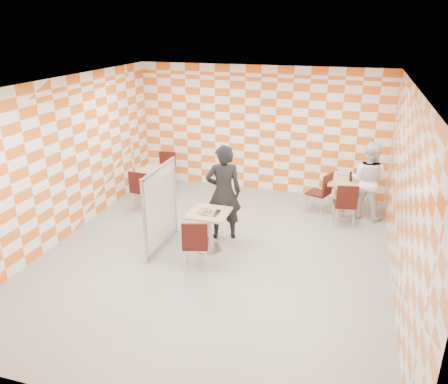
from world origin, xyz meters
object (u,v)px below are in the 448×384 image
chair_main_front (195,242)px  chair_empty_near (141,187)px  second_table (344,191)px  empty_table (156,179)px  soda_bottle (351,177)px  sport_bottle (336,174)px  chair_second_side (322,190)px  partition (161,207)px  main_table (209,224)px  man_dark (224,193)px  chair_empty_far (166,168)px  chair_second_front (346,202)px  man_white (368,180)px

chair_main_front → chair_empty_near: size_ratio=1.00×
second_table → empty_table: same height
empty_table → soda_bottle: size_ratio=3.26×
chair_empty_near → sport_bottle: 4.27m
empty_table → chair_second_side: (3.78, 0.28, 0.04)m
second_table → chair_empty_near: bearing=-165.1°
chair_second_side → partition: size_ratio=0.60×
main_table → man_dark: 0.70m
chair_second_side → chair_empty_near: size_ratio=1.00×
man_dark → sport_bottle: (1.96, 1.96, -0.09)m
empty_table → man_dark: bearing=-34.4°
empty_table → soda_bottle: bearing=5.7°
chair_empty_far → second_table: bearing=-3.9°
chair_second_front → man_dark: 2.53m
chair_empty_far → main_table: bearing=-53.1°
chair_empty_far → chair_main_front: bearing=-59.5°
chair_second_side → chair_empty_far: bearing=173.4°
chair_second_front → sport_bottle: bearing=107.5°
chair_second_front → chair_second_side: same height
soda_bottle → sport_bottle: bearing=159.1°
chair_empty_near → soda_bottle: soda_bottle is taller
empty_table → man_white: bearing=4.7°
main_table → partition: 0.93m
empty_table → chair_main_front: chair_main_front is taller
partition → man_dark: (0.98, 0.68, 0.14)m
second_table → main_table: bearing=-133.5°
chair_main_front → partition: 1.12m
second_table → empty_table: bearing=-174.3°
chair_empty_far → man_dark: man_dark is taller
partition → empty_table: bearing=117.3°
main_table → empty_table: size_ratio=1.00×
soda_bottle → empty_table: bearing=-174.3°
chair_main_front → man_dark: 1.37m
main_table → chair_second_side: chair_second_side is taller
second_table → man_white: (0.45, -0.04, 0.31)m
sport_bottle → main_table: bearing=-129.3°
partition → chair_second_front: bearing=29.8°
chair_second_front → chair_empty_far: bearing=167.2°
chair_empty_near → man_dark: man_dark is taller
chair_second_side → chair_empty_far: 3.86m
main_table → chair_second_side: size_ratio=0.81×
chair_main_front → chair_empty_far: bearing=120.5°
empty_table → main_table: bearing=-45.1°
chair_second_side → chair_second_front: bearing=-47.0°
soda_bottle → main_table: bearing=-134.7°
chair_empty_far → man_dark: bearing=-45.2°
empty_table → man_white: size_ratio=0.46×
chair_second_front → empty_table: bearing=176.5°
chair_empty_far → sport_bottle: size_ratio=4.62×
partition → man_white: size_ratio=0.94×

